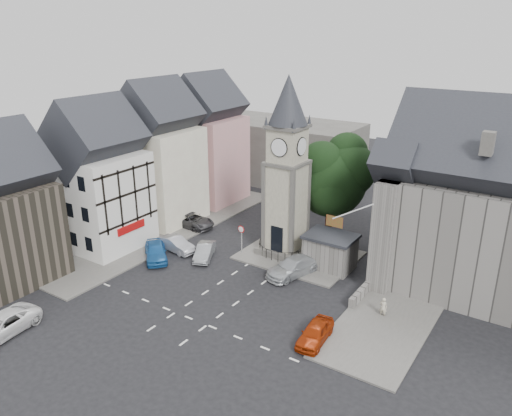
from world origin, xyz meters
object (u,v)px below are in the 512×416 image
Objects in this scene: clock_tower at (287,169)px; pedestrian at (383,307)px; car_west_blue at (156,251)px; car_east_red at (315,333)px; stone_shelter at (330,251)px.

pedestrian is at bearing -25.69° from clock_tower.
car_west_blue is 1.17× the size of car_east_red.
car_east_red is (17.83, -3.27, -0.11)m from car_west_blue.
pedestrian is at bearing -41.71° from car_west_blue.
car_east_red is at bearing -69.25° from stone_shelter.
clock_tower is 13.98m from car_west_blue.
stone_shelter is at bearing -5.84° from clock_tower.
car_east_red is at bearing -58.18° from car_west_blue.
car_west_blue reaches higher than car_east_red.
car_east_red is (3.98, -10.50, -0.87)m from stone_shelter.
car_west_blue is 2.95× the size of pedestrian.
pedestrian is at bearing 58.21° from car_east_red.
clock_tower reaches higher than car_east_red.
stone_shelter is 2.74× the size of pedestrian.
stone_shelter is 15.65m from car_west_blue.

